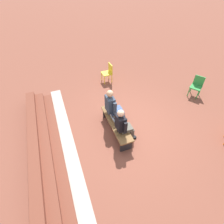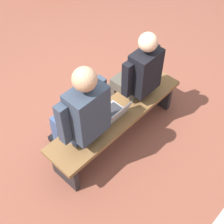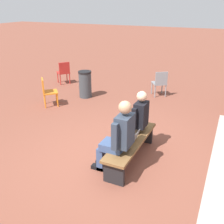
{
  "view_description": "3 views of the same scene",
  "coord_description": "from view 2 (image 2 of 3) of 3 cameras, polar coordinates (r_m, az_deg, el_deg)",
  "views": [
    {
      "loc": [
        -3.66,
        1.89,
        4.54
      ],
      "look_at": [
        0.34,
        0.36,
        0.57
      ],
      "focal_mm": 28.0,
      "sensor_mm": 36.0,
      "label": 1
    },
    {
      "loc": [
        1.65,
        1.89,
        3.07
      ],
      "look_at": [
        0.22,
        0.53,
        0.82
      ],
      "focal_mm": 50.0,
      "sensor_mm": 36.0,
      "label": 2
    },
    {
      "loc": [
        4.11,
        1.89,
        2.88
      ],
      "look_at": [
        0.09,
        0.01,
        1.01
      ],
      "focal_mm": 42.0,
      "sensor_mm": 36.0,
      "label": 3
    }
  ],
  "objects": [
    {
      "name": "ground_plane",
      "position": [
        3.96,
        -3.41,
        -2.07
      ],
      "size": [
        60.0,
        60.0,
        0.0
      ],
      "primitive_type": "plane",
      "color": "brown"
    },
    {
      "name": "bench",
      "position": [
        3.55,
        0.85,
        -1.14
      ],
      "size": [
        1.8,
        0.44,
        0.45
      ],
      "color": "brown",
      "rests_on": "ground"
    },
    {
      "name": "person_student",
      "position": [
        3.54,
        4.59,
        6.7
      ],
      "size": [
        0.52,
        0.66,
        1.31
      ],
      "color": "#4C473D",
      "rests_on": "ground"
    },
    {
      "name": "person_adult",
      "position": [
        3.09,
        -5.79,
        -0.54
      ],
      "size": [
        0.58,
        0.73,
        1.4
      ],
      "color": "#384C75",
      "rests_on": "ground"
    },
    {
      "name": "laptop",
      "position": [
        3.4,
        0.32,
        -0.24
      ],
      "size": [
        0.32,
        0.29,
        0.21
      ],
      "color": "#9EA0A5",
      "rests_on": "bench"
    }
  ]
}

